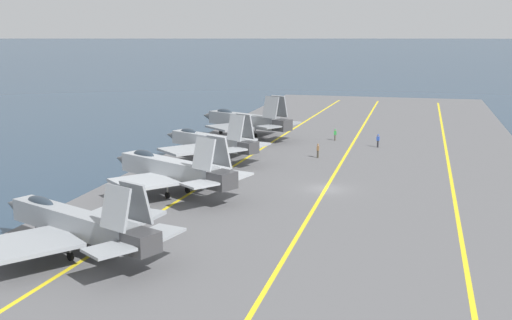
{
  "coord_description": "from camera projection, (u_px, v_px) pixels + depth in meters",
  "views": [
    {
      "loc": [
        -62.97,
        -8.66,
        16.44
      ],
      "look_at": [
        0.57,
        7.45,
        2.9
      ],
      "focal_mm": 45.0,
      "sensor_mm": 36.0,
      "label": 1
    }
  ],
  "objects": [
    {
      "name": "ground_plane",
      "position": [
        326.0,
        193.0,
        65.19
      ],
      "size": [
        2000.0,
        2000.0,
        0.0
      ],
      "primitive_type": "plane",
      "color": "#23384C"
    },
    {
      "name": "carrier_deck",
      "position": [
        326.0,
        191.0,
        65.15
      ],
      "size": [
        181.84,
        45.5,
        0.4
      ],
      "primitive_type": "cube",
      "color": "#565659",
      "rests_on": "ground"
    },
    {
      "name": "deck_stripe_foul_line",
      "position": [
        454.0,
        197.0,
        62.1
      ],
      "size": [
        163.65,
        1.19,
        0.01
      ],
      "primitive_type": "cube",
      "rotation": [
        0.0,
        0.0,
        -0.01
      ],
      "color": "yellow",
      "rests_on": "carrier_deck"
    },
    {
      "name": "deck_stripe_centerline",
      "position": [
        326.0,
        189.0,
        65.11
      ],
      "size": [
        163.65,
        0.36,
        0.01
      ],
      "primitive_type": "cube",
      "color": "yellow",
      "rests_on": "carrier_deck"
    },
    {
      "name": "deck_stripe_edge_line",
      "position": [
        209.0,
        182.0,
        68.12
      ],
      "size": [
        163.48,
        8.19,
        0.01
      ],
      "primitive_type": "cube",
      "rotation": [
        0.0,
        0.0,
        -0.05
      ],
      "color": "yellow",
      "rests_on": "carrier_deck"
    },
    {
      "name": "parked_jet_nearest",
      "position": [
        75.0,
        223.0,
        46.02
      ],
      "size": [
        14.09,
        16.69,
        6.04
      ],
      "color": "gray",
      "rests_on": "carrier_deck"
    },
    {
      "name": "parked_jet_second",
      "position": [
        171.0,
        169.0,
        62.58
      ],
      "size": [
        12.99,
        16.5,
        6.35
      ],
      "color": "#9EA3A8",
      "rests_on": "carrier_deck"
    },
    {
      "name": "parked_jet_third",
      "position": [
        210.0,
        142.0,
        78.41
      ],
      "size": [
        13.67,
        15.12,
        6.22
      ],
      "color": "#93999E",
      "rests_on": "carrier_deck"
    },
    {
      "name": "parked_jet_fourth",
      "position": [
        245.0,
        120.0,
        94.89
      ],
      "size": [
        12.96,
        16.77,
        6.62
      ],
      "color": "gray",
      "rests_on": "carrier_deck"
    },
    {
      "name": "crew_blue_vest",
      "position": [
        378.0,
        140.0,
        87.54
      ],
      "size": [
        0.33,
        0.42,
        1.82
      ],
      "color": "#232328",
      "rests_on": "carrier_deck"
    },
    {
      "name": "crew_brown_vest",
      "position": [
        318.0,
        150.0,
        80.43
      ],
      "size": [
        0.39,
        0.27,
        1.81
      ],
      "color": "#383328",
      "rests_on": "carrier_deck"
    },
    {
      "name": "crew_green_vest",
      "position": [
        335.0,
        134.0,
        92.9
      ],
      "size": [
        0.31,
        0.41,
        1.67
      ],
      "color": "#4C473D",
      "rests_on": "carrier_deck"
    }
  ]
}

